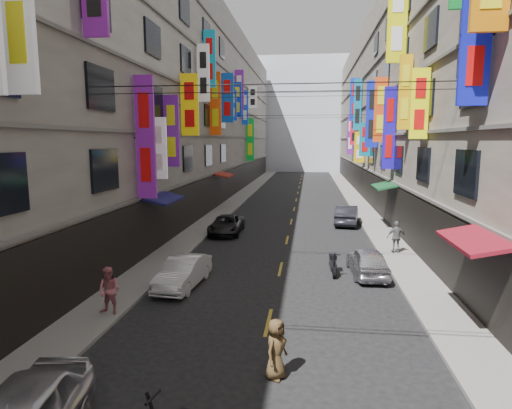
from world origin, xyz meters
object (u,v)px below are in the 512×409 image
(car_right_mid, at_px, (368,261))
(car_right_far, at_px, (347,215))
(car_left_mid, at_px, (183,272))
(pedestrian_lfar, at_px, (109,291))
(car_left_far, at_px, (226,225))
(pedestrian_rfar, at_px, (396,237))
(pedestrian_crossing, at_px, (276,349))
(scooter_far_right, at_px, (333,264))

(car_right_mid, distance_m, car_right_far, 11.86)
(car_left_mid, xyz_separation_m, pedestrian_lfar, (-1.57, -3.30, 0.32))
(car_left_far, xyz_separation_m, car_right_far, (8.00, 4.10, 0.11))
(car_right_mid, bearing_deg, car_left_mid, 14.46)
(pedestrian_lfar, bearing_deg, car_left_far, 90.56)
(car_right_mid, relative_size, car_right_far, 0.88)
(pedestrian_rfar, height_order, pedestrian_crossing, pedestrian_rfar)
(scooter_far_right, xyz_separation_m, car_right_mid, (1.51, -0.03, 0.19))
(scooter_far_right, relative_size, car_left_far, 0.43)
(car_left_far, relative_size, car_right_far, 0.99)
(scooter_far_right, xyz_separation_m, pedestrian_rfar, (3.47, 3.71, 0.52))
(car_left_mid, xyz_separation_m, car_right_far, (7.83, 14.35, 0.08))
(pedestrian_rfar, bearing_deg, car_right_far, -85.01)
(car_left_mid, bearing_deg, car_right_far, 66.20)
(car_right_far, relative_size, pedestrian_crossing, 2.72)
(car_left_mid, bearing_deg, pedestrian_rfar, 37.50)
(pedestrian_lfar, bearing_deg, pedestrian_rfar, 46.64)
(car_left_far, xyz_separation_m, pedestrian_rfar, (9.88, -4.02, 0.38))
(car_left_mid, xyz_separation_m, pedestrian_crossing, (4.34, -6.39, 0.16))
(car_left_far, distance_m, car_right_far, 8.99)
(pedestrian_lfar, bearing_deg, car_right_far, 68.41)
(car_right_mid, height_order, pedestrian_rfar, pedestrian_rfar)
(car_right_far, relative_size, pedestrian_lfar, 2.60)
(scooter_far_right, distance_m, pedestrian_lfar, 9.75)
(scooter_far_right, bearing_deg, pedestrian_rfar, -134.39)
(car_left_far, bearing_deg, scooter_far_right, -52.15)
(car_right_far, height_order, pedestrian_lfar, pedestrian_lfar)
(pedestrian_lfar, distance_m, pedestrian_rfar, 14.77)
(pedestrian_rfar, bearing_deg, car_right_mid, 54.29)
(car_left_mid, xyz_separation_m, car_right_mid, (7.75, 2.49, 0.02))
(pedestrian_crossing, bearing_deg, scooter_far_right, 14.47)
(car_left_far, relative_size, car_right_mid, 1.13)
(car_right_far, xyz_separation_m, pedestrian_rfar, (1.88, -8.12, 0.27))
(car_left_far, bearing_deg, pedestrian_crossing, -76.65)
(car_right_mid, xyz_separation_m, car_right_far, (0.08, 11.86, 0.06))
(car_right_far, bearing_deg, scooter_far_right, 90.27)
(car_right_far, distance_m, pedestrian_crossing, 21.03)
(car_right_mid, relative_size, pedestrian_crossing, 2.40)
(car_left_mid, distance_m, pedestrian_crossing, 7.72)
(scooter_far_right, bearing_deg, pedestrian_crossing, 76.65)
(pedestrian_lfar, height_order, pedestrian_rfar, pedestrian_rfar)
(car_left_mid, height_order, pedestrian_crossing, pedestrian_crossing)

